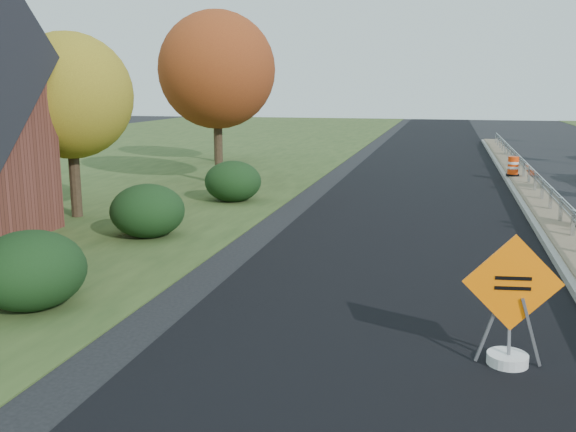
# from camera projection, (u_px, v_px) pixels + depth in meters

# --- Properties ---
(grass_verge_near) EXTENTS (30.00, 120.00, 0.03)m
(grass_verge_near) POSITION_uv_depth(u_px,v_px,m) (2.00, 175.00, 30.63)
(grass_verge_near) COLOR #30461E
(grass_verge_near) RESTS_ON ground
(milled_overlay) EXTENTS (7.20, 120.00, 0.01)m
(milled_overlay) POSITION_uv_depth(u_px,v_px,m) (419.00, 191.00, 26.02)
(milled_overlay) COLOR black
(milled_overlay) RESTS_ON ground
(median) EXTENTS (1.60, 55.00, 0.23)m
(median) POSITION_uv_depth(u_px,v_px,m) (541.00, 202.00, 23.06)
(median) COLOR gray
(median) RESTS_ON ground
(guardrail) EXTENTS (0.10, 46.15, 0.72)m
(guardrail) POSITION_uv_depth(u_px,v_px,m) (539.00, 181.00, 23.89)
(guardrail) COLOR silver
(guardrail) RESTS_ON median
(hedge_south) EXTENTS (2.09, 2.09, 1.52)m
(hedge_south) POSITION_uv_depth(u_px,v_px,m) (30.00, 270.00, 12.20)
(hedge_south) COLOR black
(hedge_south) RESTS_ON ground
(hedge_mid) EXTENTS (2.09, 2.09, 1.52)m
(hedge_mid) POSITION_uv_depth(u_px,v_px,m) (148.00, 210.00, 18.03)
(hedge_mid) COLOR black
(hedge_mid) RESTS_ON ground
(hedge_north) EXTENTS (2.09, 2.09, 1.52)m
(hedge_north) POSITION_uv_depth(u_px,v_px,m) (233.00, 181.00, 23.62)
(hedge_north) COLOR black
(hedge_north) RESTS_ON ground
(tree_near_yellow) EXTENTS (3.96, 3.96, 5.88)m
(tree_near_yellow) POSITION_uv_depth(u_px,v_px,m) (70.00, 96.00, 20.13)
(tree_near_yellow) COLOR #473523
(tree_near_yellow) RESTS_ON ground
(tree_near_red) EXTENTS (4.95, 4.95, 7.35)m
(tree_near_red) POSITION_uv_depth(u_px,v_px,m) (217.00, 70.00, 27.08)
(tree_near_red) COLOR #473523
(tree_near_red) RESTS_ON ground
(tree_near_back) EXTENTS (4.29, 4.29, 6.37)m
(tree_near_back) POSITION_uv_depth(u_px,v_px,m) (216.00, 86.00, 35.53)
(tree_near_back) COLOR #473523
(tree_near_back) RESTS_ON ground
(caution_sign) EXTENTS (1.48, 0.62, 2.05)m
(caution_sign) POSITION_uv_depth(u_px,v_px,m) (509.00, 333.00, 9.71)
(caution_sign) COLOR white
(caution_sign) RESTS_ON ground
(barrel_median_far) EXTENTS (0.59, 0.59, 0.86)m
(barrel_median_far) POSITION_uv_depth(u_px,v_px,m) (513.00, 167.00, 28.85)
(barrel_median_far) COLOR black
(barrel_median_far) RESTS_ON median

